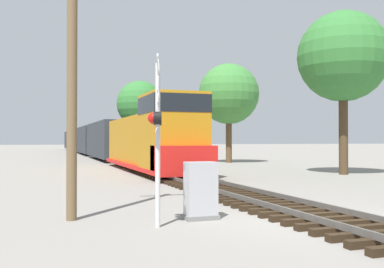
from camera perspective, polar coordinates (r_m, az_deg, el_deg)
ground_plane at (r=12.22m, az=16.05°, el=-10.59°), size 400.00×400.00×0.00m
rail_track_bed at (r=12.19m, az=16.05°, el=-9.96°), size 2.60×160.00×0.31m
freight_train at (r=63.86m, az=-12.62°, el=-0.78°), size 3.09×86.64×4.60m
crossing_signal_near at (r=10.78m, az=-4.54°, el=1.12°), size 0.54×1.01×4.10m
relay_cabinet at (r=11.91m, az=1.11°, el=-7.25°), size 0.89×0.54×1.51m
utility_pole at (r=12.47m, az=-14.97°, el=13.21°), size 1.80×0.27×9.89m
tree_far_right at (r=29.15m, az=18.63°, el=9.24°), size 5.49×5.49×9.93m
tree_mid_background at (r=41.84m, az=4.69°, el=5.05°), size 5.60×5.60×9.17m
tree_deep_background at (r=61.48m, az=-6.64°, el=3.80°), size 6.29×6.29×10.15m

